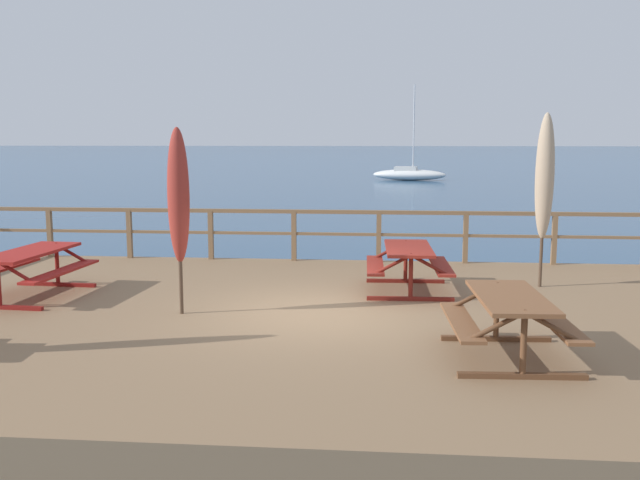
% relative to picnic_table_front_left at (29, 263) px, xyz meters
% --- Properties ---
extents(ground_plane, '(600.00, 600.00, 0.00)m').
position_rel_picnic_table_front_left_xyz_m(ground_plane, '(4.78, -0.65, -1.42)').
color(ground_plane, navy).
extents(wooden_deck, '(16.51, 9.28, 0.86)m').
position_rel_picnic_table_front_left_xyz_m(wooden_deck, '(4.78, -0.65, -0.99)').
color(wooden_deck, '#846647').
rests_on(wooden_deck, ground).
extents(railing_waterside_far, '(16.31, 0.10, 1.09)m').
position_rel_picnic_table_front_left_xyz_m(railing_waterside_far, '(4.78, 3.84, 0.19)').
color(railing_waterside_far, brown).
rests_on(railing_waterside_far, wooden_deck).
extents(picnic_table_front_left, '(1.53, 2.16, 0.78)m').
position_rel_picnic_table_front_left_xyz_m(picnic_table_front_left, '(0.00, 0.00, 0.00)').
color(picnic_table_front_left, maroon).
rests_on(picnic_table_front_left, wooden_deck).
extents(picnic_table_front_right, '(1.48, 1.86, 0.78)m').
position_rel_picnic_table_front_left_xyz_m(picnic_table_front_right, '(7.26, -2.63, -0.01)').
color(picnic_table_front_right, brown).
rests_on(picnic_table_front_right, wooden_deck).
extents(picnic_table_mid_centre, '(1.45, 1.82, 0.78)m').
position_rel_picnic_table_front_left_xyz_m(picnic_table_mid_centre, '(6.20, 0.99, -0.01)').
color(picnic_table_mid_centre, maroon).
rests_on(picnic_table_mid_centre, wooden_deck).
extents(patio_umbrella_tall_front, '(0.32, 0.32, 2.75)m').
position_rel_picnic_table_front_left_xyz_m(patio_umbrella_tall_front, '(2.79, -0.88, 1.19)').
color(patio_umbrella_tall_front, '#4C3828').
rests_on(patio_umbrella_tall_front, wooden_deck).
extents(patio_umbrella_short_front, '(0.32, 0.32, 3.02)m').
position_rel_picnic_table_front_left_xyz_m(patio_umbrella_short_front, '(8.53, 1.56, 1.36)').
color(patio_umbrella_short_front, '#4C3828').
rests_on(patio_umbrella_short_front, wooden_deck).
extents(sailboat_distant, '(6.20, 2.66, 7.72)m').
position_rel_picnic_table_front_left_xyz_m(sailboat_distant, '(7.85, 47.53, -0.91)').
color(sailboat_distant, white).
rests_on(sailboat_distant, ground).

